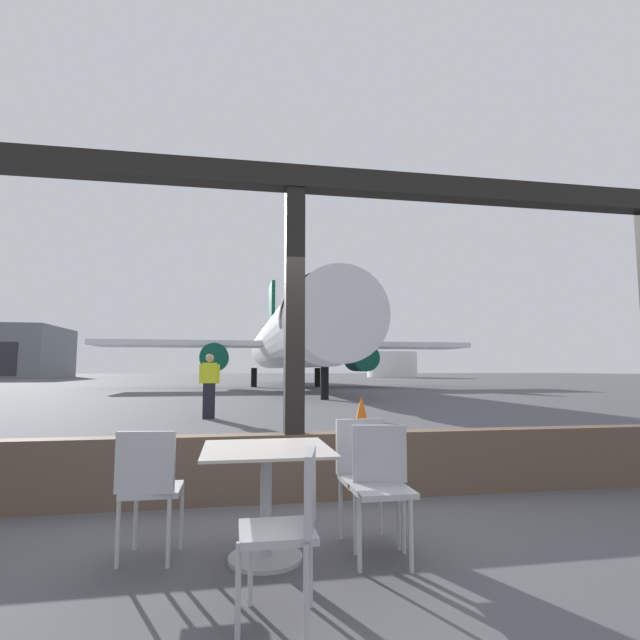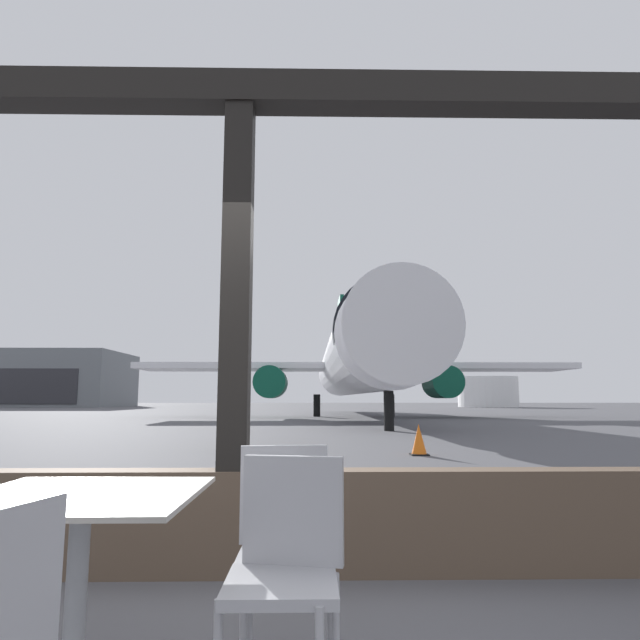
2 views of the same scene
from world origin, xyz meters
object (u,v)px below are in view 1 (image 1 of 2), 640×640
object	(u,v)px
cafe_chair_aisle_left	(364,468)
fuel_storage_tank	(392,365)
traffic_cone	(361,408)
cafe_chair_aisle_right	(381,478)
ground_crew_worker	(209,385)
airplane	(289,340)
cafe_chair_window_right	(149,482)
dining_table	(266,488)
cafe_chair_window_left	(292,518)

from	to	relation	value
cafe_chair_aisle_left	fuel_storage_tank	xyz separation A→B (m)	(24.64, 73.15, 1.50)
cafe_chair_aisle_left	traffic_cone	xyz separation A→B (m)	(2.34, 8.85, -0.26)
cafe_chair_aisle_right	ground_crew_worker	bearing A→B (deg)	99.35
cafe_chair_aisle_left	airplane	size ratio (longest dim) A/B	0.03
cafe_chair_aisle_left	cafe_chair_window_right	bearing A→B (deg)	-174.20
airplane	traffic_cone	world-z (taller)	airplane
dining_table	airplane	world-z (taller)	airplane
cafe_chair_window_left	cafe_chair_aisle_left	size ratio (longest dim) A/B	0.96
airplane	cafe_chair_aisle_left	bearing A→B (deg)	-95.32
cafe_chair_window_left	traffic_cone	size ratio (longest dim) A/B	1.42
cafe_chair_aisle_right	traffic_cone	world-z (taller)	cafe_chair_aisle_right
cafe_chair_window_left	airplane	size ratio (longest dim) A/B	0.02
airplane	cafe_chair_aisle_right	bearing A→B (deg)	-95.22
traffic_cone	fuel_storage_tank	size ratio (longest dim) A/B	0.08
cafe_chair_aisle_right	ground_crew_worker	size ratio (longest dim) A/B	0.52
cafe_chair_aisle_right	fuel_storage_tank	xyz separation A→B (m)	(24.62, 73.51, 1.50)
cafe_chair_window_left	fuel_storage_tank	xyz separation A→B (m)	(25.35, 74.28, 1.52)
airplane	traffic_cone	bearing A→B (deg)	-91.52
fuel_storage_tank	cafe_chair_window_right	bearing A→B (deg)	-109.70
cafe_chair_aisle_left	airplane	world-z (taller)	airplane
cafe_chair_window_right	cafe_chair_aisle_left	world-z (taller)	cafe_chair_aisle_left
cafe_chair_window_left	cafe_chair_window_right	distance (m)	1.31
cafe_chair_window_left	traffic_cone	world-z (taller)	cafe_chair_window_left
dining_table	cafe_chair_window_left	distance (m)	0.87
cafe_chair_aisle_left	cafe_chair_aisle_right	xyz separation A→B (m)	(0.02, -0.36, -0.00)
cafe_chair_window_left	ground_crew_worker	xyz separation A→B (m)	(-0.94, 10.96, 0.37)
dining_table	traffic_cone	size ratio (longest dim) A/B	1.43
cafe_chair_window_right	airplane	world-z (taller)	airplane
dining_table	cafe_chair_window_right	xyz separation A→B (m)	(-0.81, 0.10, 0.06)
dining_table	ground_crew_worker	world-z (taller)	ground_crew_worker
dining_table	cafe_chair_window_right	bearing A→B (deg)	173.03
cafe_chair_window_left	cafe_chair_aisle_left	world-z (taller)	cafe_chair_aisle_left
cafe_chair_aisle_left	ground_crew_worker	distance (m)	9.98
cafe_chair_aisle_left	airplane	distance (m)	31.79
dining_table	fuel_storage_tank	bearing A→B (deg)	70.89
airplane	ground_crew_worker	size ratio (longest dim) A/B	20.77
dining_table	cafe_chair_window_left	world-z (taller)	cafe_chair_window_left
dining_table	cafe_chair_window_right	world-z (taller)	cafe_chair_window_right
cafe_chair_aisle_right	airplane	size ratio (longest dim) A/B	0.03
ground_crew_worker	fuel_storage_tank	size ratio (longest dim) A/B	0.21
dining_table	airplane	xyz separation A→B (m)	(3.73, 31.79, 2.92)
dining_table	cafe_chair_window_right	size ratio (longest dim) A/B	0.99
dining_table	cafe_chair_window_left	xyz separation A→B (m)	(0.08, -0.87, 0.05)
cafe_chair_window_left	cafe_chair_window_right	size ratio (longest dim) A/B	0.98
cafe_chair_window_left	cafe_chair_aisle_right	bearing A→B (deg)	46.15
cafe_chair_window_left	ground_crew_worker	distance (m)	11.01
airplane	traffic_cone	size ratio (longest dim) A/B	57.87
airplane	ground_crew_worker	world-z (taller)	airplane
traffic_cone	dining_table	bearing A→B (deg)	-108.92
ground_crew_worker	fuel_storage_tank	xyz separation A→B (m)	(26.30, 63.32, 1.16)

